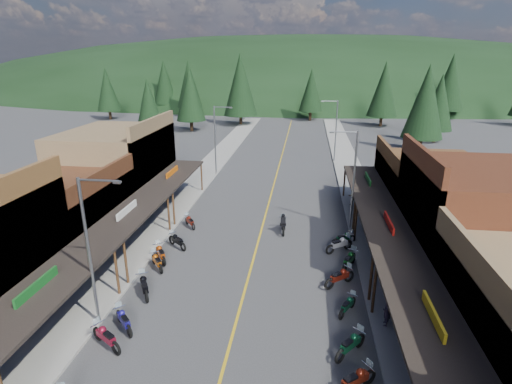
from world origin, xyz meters
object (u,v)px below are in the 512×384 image
(bike_west_5, at_px, (124,319))
(bike_east_7, at_px, (340,276))
(streetlight_0, at_px, (91,247))
(bike_west_7, at_px, (157,261))
(bike_west_10, at_px, (190,221))
(bike_east_4, at_px, (355,379))
(pine_3, at_px, (311,90))
(bike_east_8, at_px, (349,259))
(pine_7, at_px, (164,82))
(pine_9, at_px, (439,102))
(pine_0, at_px, (107,89))
(streetlight_3, at_px, (335,128))
(shop_east_3, at_px, (428,190))
(bike_east_9, at_px, (339,244))
(shop_east_2, at_px, (474,224))
(bike_east_6, at_px, (348,305))
(streetlight_2, at_px, (352,176))
(pine_11, at_px, (426,102))
(pedestrian_east_a, at_px, (387,311))
(pine_5, at_px, (450,82))
(shop_west_3, at_px, (119,168))
(pine_1, at_px, (189,84))
(streetlight_1, at_px, (216,137))
(shop_west_2, at_px, (60,217))
(pine_10, at_px, (190,94))
(bike_west_9, at_px, (177,240))
(bike_west_6, at_px, (144,285))
(bike_east_10, at_px, (344,238))
(rider_on_bike, at_px, (283,224))
(bike_east_5, at_px, (351,344))
(bike_west_4, at_px, (106,336))
(pine_2, at_px, (240,85))
(pedestrian_east_b, at_px, (353,196))

(bike_west_5, height_order, bike_east_7, bike_east_7)
(streetlight_0, height_order, bike_west_7, streetlight_0)
(bike_west_10, bearing_deg, bike_east_4, -92.00)
(pine_3, height_order, bike_east_8, pine_3)
(pine_7, distance_m, bike_east_8, 84.06)
(pine_9, height_order, bike_east_7, pine_9)
(pine_0, bearing_deg, streetlight_3, -34.28)
(shop_east_3, distance_m, bike_east_9, 11.00)
(pine_0, distance_m, bike_east_4, 84.56)
(shop_east_2, distance_m, pine_0, 80.86)
(bike_east_6, bearing_deg, streetlight_2, 115.11)
(bike_east_4, bearing_deg, pine_11, 126.07)
(streetlight_0, height_order, pedestrian_east_a, streetlight_0)
(pine_5, relative_size, bike_west_10, 7.40)
(shop_west_3, distance_m, pine_1, 59.70)
(streetlight_0, bearing_deg, streetlight_1, 90.00)
(pedestrian_east_a, bearing_deg, streetlight_3, -173.11)
(shop_west_2, distance_m, pedestrian_east_a, 22.38)
(shop_east_2, distance_m, streetlight_1, 29.03)
(shop_west_3, relative_size, bike_east_4, 4.90)
(shop_east_2, xyz_separation_m, pine_10, (-31.78, 48.30, 3.27))
(bike_west_7, bearing_deg, bike_west_9, 44.73)
(bike_west_6, distance_m, bike_east_10, 14.58)
(bike_east_9, bearing_deg, bike_east_8, -23.66)
(bike_east_10, bearing_deg, streetlight_3, 148.69)
(rider_on_bike, bearing_deg, pine_5, 58.37)
(pine_10, distance_m, bike_west_7, 51.91)
(streetlight_0, height_order, pine_5, pine_5)
(bike_west_5, distance_m, bike_east_5, 11.29)
(bike_east_4, xyz_separation_m, pedestrian_east_a, (2.03, 4.50, 0.32))
(shop_east_2, height_order, streetlight_0, shop_east_2)
(streetlight_0, relative_size, rider_on_bike, 3.55)
(pine_7, bearing_deg, pine_1, -36.87)
(pine_1, bearing_deg, rider_on_bike, -67.86)
(pine_0, relative_size, bike_east_4, 4.94)
(streetlight_0, relative_size, bike_east_10, 3.98)
(pine_0, height_order, pedestrian_east_a, pine_0)
(streetlight_2, bearing_deg, bike_west_9, -158.39)
(bike_east_8, relative_size, rider_on_bike, 1.01)
(bike_east_10, bearing_deg, bike_west_4, -73.82)
(pine_2, xyz_separation_m, bike_west_10, (4.14, -51.29, -7.45))
(pedestrian_east_b, bearing_deg, bike_west_5, 36.93)
(streetlight_2, bearing_deg, streetlight_3, 90.00)
(streetlight_0, bearing_deg, bike_east_7, 22.78)
(streetlight_2, height_order, bike_east_6, streetlight_2)
(pine_7, xyz_separation_m, bike_east_6, (37.87, -79.47, -6.70))
(bike_west_9, bearing_deg, shop_east_2, -53.73)
(shop_west_3, distance_m, rider_on_bike, 16.46)
(pine_7, xyz_separation_m, pine_10, (14.00, -26.00, -0.45))
(pine_5, bearing_deg, pine_3, -168.69)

